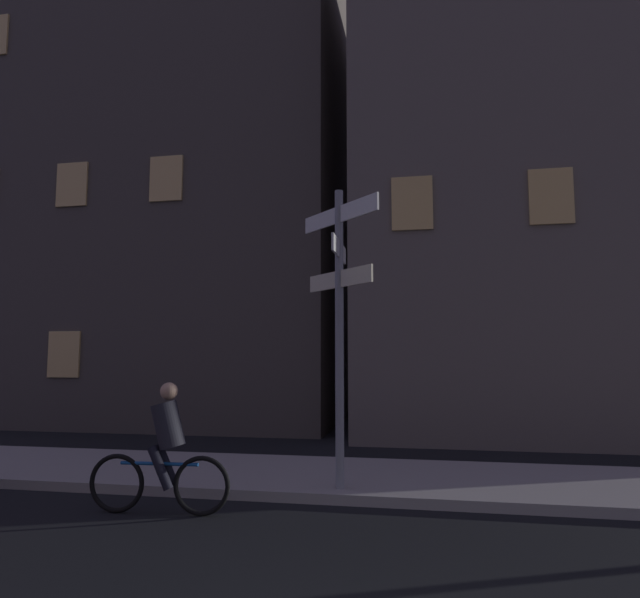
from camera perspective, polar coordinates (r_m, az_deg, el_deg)
sidewalk_kerb at (r=8.97m, az=11.66°, el=-17.77°), size 40.00×2.74×0.14m
signpost at (r=7.89m, az=1.98°, el=-0.54°), size 1.25×1.25×4.17m
cyclist at (r=7.44m, az=-15.68°, el=-14.84°), size 1.82×0.34×1.61m
building_left_block at (r=20.17m, az=-14.46°, el=19.74°), size 10.91×6.51×21.22m
building_right_block at (r=17.93m, az=23.93°, el=9.23°), size 11.60×9.29×12.93m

